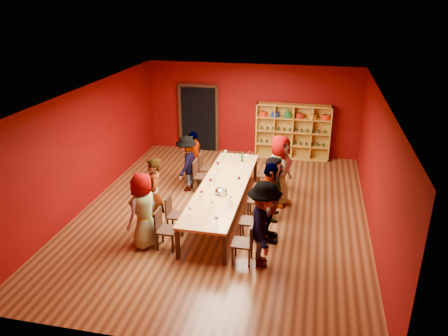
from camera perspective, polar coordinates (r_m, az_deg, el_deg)
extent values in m
cube|color=#562D16|center=(11.00, -0.10, -5.85)|extent=(7.10, 9.10, 0.02)
cube|color=#600504|center=(14.62, 3.65, 7.63)|extent=(7.10, 0.02, 3.00)
cube|color=#600504|center=(6.51, -8.71, -12.28)|extent=(7.10, 0.02, 3.00)
cube|color=#600504|center=(11.59, -17.34, 2.74)|extent=(0.02, 9.10, 3.00)
cube|color=#600504|center=(10.28, 19.39, 0.00)|extent=(0.02, 9.10, 3.00)
cube|color=silver|center=(9.95, -0.12, 9.70)|extent=(7.10, 9.10, 0.02)
cube|color=tan|center=(10.68, -0.11, -2.39)|extent=(1.10, 4.50, 0.06)
cube|color=black|center=(9.12, -6.08, -9.81)|extent=(0.08, 0.08, 0.69)
cube|color=black|center=(12.87, -0.20, 0.21)|extent=(0.08, 0.08, 0.69)
cube|color=black|center=(8.90, 0.04, -10.56)|extent=(0.08, 0.08, 0.69)
cube|color=black|center=(12.71, 4.12, -0.14)|extent=(0.08, 0.08, 0.69)
cube|color=black|center=(15.01, -3.27, 6.45)|extent=(1.20, 0.14, 2.20)
cube|color=black|center=(14.68, -3.44, 10.70)|extent=(1.32, 0.06, 0.10)
cube|color=black|center=(15.13, -5.73, 6.50)|extent=(0.10, 0.06, 2.20)
cube|color=black|center=(14.80, -0.90, 6.24)|extent=(0.10, 0.06, 2.20)
cube|color=#BC862A|center=(14.53, 4.32, 5.06)|extent=(0.04, 0.40, 1.80)
cube|color=#BC862A|center=(14.43, 13.67, 4.36)|extent=(0.04, 0.40, 1.80)
cube|color=#BC862A|center=(14.20, 9.19, 8.12)|extent=(2.40, 0.40, 0.04)
cube|color=#BC862A|center=(14.71, 8.78, 1.46)|extent=(2.40, 0.40, 0.04)
cube|color=#BC862A|center=(14.61, 9.03, 4.95)|extent=(2.40, 0.02, 1.80)
cube|color=#BC862A|center=(14.57, 8.87, 3.04)|extent=(2.36, 0.38, 0.03)
cube|color=#BC862A|center=(14.43, 8.98, 4.73)|extent=(2.36, 0.38, 0.03)
cube|color=#BC862A|center=(14.30, 9.09, 6.45)|extent=(2.36, 0.38, 0.03)
cube|color=#BC862A|center=(14.47, 6.60, 4.90)|extent=(0.03, 0.38, 1.76)
cube|color=#BC862A|center=(14.43, 8.98, 4.73)|extent=(0.03, 0.38, 1.76)
cube|color=#BC862A|center=(14.42, 11.36, 4.55)|extent=(0.03, 0.38, 1.76)
cylinder|color=red|center=(14.36, 5.10, 7.07)|extent=(0.26, 0.26, 0.15)
sphere|color=black|center=(14.34, 5.11, 7.44)|extent=(0.05, 0.05, 0.05)
cylinder|color=navy|center=(14.32, 6.70, 6.97)|extent=(0.26, 0.26, 0.15)
sphere|color=black|center=(14.30, 6.71, 7.33)|extent=(0.05, 0.05, 0.05)
cylinder|color=#1A692E|center=(14.30, 8.29, 6.72)|extent=(0.26, 0.26, 0.08)
cone|color=#1A692E|center=(14.26, 8.33, 7.30)|extent=(0.24, 0.24, 0.22)
cylinder|color=#A02012|center=(14.27, 9.91, 6.74)|extent=(0.26, 0.26, 0.15)
sphere|color=black|center=(14.25, 9.94, 7.10)|extent=(0.05, 0.05, 0.05)
cylinder|color=gold|center=(14.27, 11.52, 6.61)|extent=(0.26, 0.26, 0.15)
sphere|color=black|center=(14.24, 11.55, 6.98)|extent=(0.05, 0.05, 0.05)
cylinder|color=red|center=(14.27, 13.14, 6.48)|extent=(0.26, 0.26, 0.15)
sphere|color=black|center=(14.25, 13.17, 6.85)|extent=(0.05, 0.05, 0.05)
cylinder|color=black|center=(14.63, 4.90, 3.58)|extent=(0.07, 0.07, 0.10)
cylinder|color=black|center=(14.61, 5.62, 3.53)|extent=(0.07, 0.07, 0.10)
cylinder|color=black|center=(14.59, 6.34, 3.47)|extent=(0.07, 0.07, 0.10)
cylinder|color=black|center=(14.58, 7.07, 3.42)|extent=(0.07, 0.07, 0.10)
cylinder|color=black|center=(14.56, 7.79, 3.37)|extent=(0.07, 0.07, 0.10)
cylinder|color=black|center=(14.55, 8.52, 3.31)|extent=(0.07, 0.07, 0.10)
cylinder|color=black|center=(14.55, 9.24, 3.26)|extent=(0.07, 0.07, 0.10)
cylinder|color=black|center=(14.54, 9.97, 3.20)|extent=(0.07, 0.07, 0.10)
cylinder|color=black|center=(14.54, 10.70, 3.14)|extent=(0.07, 0.07, 0.10)
cylinder|color=black|center=(14.53, 11.43, 3.09)|extent=(0.07, 0.07, 0.10)
cylinder|color=black|center=(14.54, 12.15, 3.03)|extent=(0.07, 0.07, 0.10)
cylinder|color=black|center=(14.54, 12.88, 2.97)|extent=(0.07, 0.07, 0.10)
cylinder|color=black|center=(14.49, 4.96, 5.27)|extent=(0.07, 0.07, 0.10)
cylinder|color=black|center=(14.47, 5.69, 5.22)|extent=(0.07, 0.07, 0.10)
cylinder|color=black|center=(14.46, 6.42, 5.16)|extent=(0.07, 0.07, 0.10)
cylinder|color=black|center=(14.44, 7.15, 5.11)|extent=(0.07, 0.07, 0.10)
cylinder|color=black|center=(14.43, 7.88, 5.06)|extent=(0.07, 0.07, 0.10)
cylinder|color=black|center=(14.42, 8.62, 5.00)|extent=(0.07, 0.07, 0.10)
cylinder|color=black|center=(14.41, 9.35, 4.95)|extent=(0.07, 0.07, 0.10)
cylinder|color=black|center=(14.40, 10.09, 4.89)|extent=(0.07, 0.07, 0.10)
cylinder|color=black|center=(14.40, 10.82, 4.84)|extent=(0.07, 0.07, 0.10)
cylinder|color=black|center=(14.40, 11.56, 4.78)|extent=(0.07, 0.07, 0.10)
cylinder|color=black|center=(14.40, 12.30, 4.72)|extent=(0.07, 0.07, 0.10)
cylinder|color=black|center=(14.40, 13.03, 4.66)|extent=(0.07, 0.07, 0.10)
cube|color=black|center=(9.46, -7.44, -8.03)|extent=(0.42, 0.42, 0.04)
cube|color=black|center=(9.40, -8.61, -6.62)|extent=(0.04, 0.40, 0.44)
cube|color=black|center=(9.49, -8.69, -9.57)|extent=(0.04, 0.04, 0.41)
cube|color=black|center=(9.39, -6.72, -9.84)|extent=(0.04, 0.04, 0.41)
cube|color=black|center=(9.76, -8.00, -8.56)|extent=(0.04, 0.04, 0.41)
cube|color=black|center=(9.66, -6.08, -8.81)|extent=(0.04, 0.04, 0.41)
imported|color=#141738|center=(9.43, -10.51, -5.47)|extent=(0.69, 0.92, 1.68)
cube|color=black|center=(10.01, -6.18, -6.14)|extent=(0.42, 0.42, 0.04)
cube|color=black|center=(9.96, -7.28, -4.80)|extent=(0.04, 0.40, 0.44)
cube|color=black|center=(10.03, -7.36, -7.61)|extent=(0.04, 0.04, 0.41)
cube|color=black|center=(9.93, -5.49, -7.84)|extent=(0.04, 0.04, 0.41)
cube|color=black|center=(10.31, -6.74, -6.70)|extent=(0.04, 0.04, 0.41)
cube|color=black|center=(10.22, -4.92, -6.92)|extent=(0.04, 0.04, 0.41)
imported|color=tan|center=(9.97, -9.12, -3.53)|extent=(0.69, 0.78, 1.76)
cube|color=black|center=(11.97, -2.86, -1.12)|extent=(0.42, 0.42, 0.04)
cube|color=black|center=(11.93, -3.76, 0.01)|extent=(0.04, 0.40, 0.44)
cube|color=black|center=(11.96, -3.83, -2.36)|extent=(0.04, 0.04, 0.41)
cube|color=black|center=(11.87, -2.25, -2.50)|extent=(0.04, 0.04, 0.41)
cube|color=black|center=(12.25, -3.40, -1.71)|extent=(0.04, 0.04, 0.41)
cube|color=black|center=(12.17, -1.86, -1.85)|extent=(0.04, 0.04, 0.41)
imported|color=#4C4C51|center=(11.95, -4.86, 0.57)|extent=(0.45, 1.02, 1.55)
cube|color=black|center=(12.50, -2.17, -0.08)|extent=(0.42, 0.42, 0.04)
cube|color=black|center=(12.45, -3.04, 1.01)|extent=(0.04, 0.40, 0.44)
cube|color=black|center=(12.47, -3.10, -1.26)|extent=(0.04, 0.04, 0.41)
cube|color=black|center=(12.39, -1.59, -1.39)|extent=(0.04, 0.04, 0.41)
cube|color=black|center=(12.78, -2.71, -0.67)|extent=(0.04, 0.04, 0.41)
cube|color=black|center=(12.70, -1.23, -0.79)|extent=(0.04, 0.04, 0.41)
imported|color=#5875B5|center=(12.47, -3.93, 1.47)|extent=(0.53, 0.94, 1.52)
cube|color=black|center=(8.94, 2.43, -9.76)|extent=(0.42, 0.42, 0.04)
cube|color=black|center=(8.79, 3.69, -8.56)|extent=(0.04, 0.40, 0.44)
cube|color=black|center=(8.95, 1.12, -11.43)|extent=(0.04, 0.04, 0.41)
cube|color=black|center=(8.90, 3.32, -11.67)|extent=(0.04, 0.04, 0.41)
cube|color=black|center=(9.23, 1.53, -10.29)|extent=(0.04, 0.04, 0.41)
cube|color=black|center=(9.18, 3.65, -10.51)|extent=(0.04, 0.04, 0.41)
imported|color=silver|center=(8.65, 5.21, -7.37)|extent=(0.66, 1.23, 1.81)
cube|color=black|center=(9.73, 3.36, -6.94)|extent=(0.42, 0.42, 0.04)
cube|color=black|center=(9.59, 4.52, -5.80)|extent=(0.04, 0.40, 0.44)
cube|color=black|center=(9.72, 2.17, -8.48)|extent=(0.04, 0.04, 0.41)
cube|color=black|center=(9.68, 4.18, -8.68)|extent=(0.04, 0.04, 0.41)
cube|color=black|center=(10.01, 2.52, -7.51)|extent=(0.04, 0.04, 0.41)
cube|color=black|center=(9.97, 4.46, -7.70)|extent=(0.04, 0.04, 0.41)
imported|color=#608FC5|center=(9.46, 5.96, -4.60)|extent=(0.59, 1.12, 1.83)
cube|color=black|center=(10.67, 4.26, -4.20)|extent=(0.42, 0.42, 0.04)
cube|color=black|center=(10.55, 5.32, -3.12)|extent=(0.04, 0.40, 0.44)
cube|color=black|center=(10.64, 3.19, -5.60)|extent=(0.04, 0.04, 0.41)
cube|color=black|center=(10.60, 5.01, -5.76)|extent=(0.04, 0.04, 0.41)
cube|color=black|center=(10.94, 3.47, -4.79)|extent=(0.04, 0.04, 0.41)
cube|color=black|center=(10.90, 5.24, -4.94)|extent=(0.04, 0.04, 0.41)
imported|color=#141A39|center=(10.48, 6.43, -2.58)|extent=(0.51, 1.50, 1.59)
cube|color=black|center=(11.37, 4.82, -2.49)|extent=(0.42, 0.42, 0.04)
cube|color=black|center=(11.25, 5.81, -1.46)|extent=(0.04, 0.40, 0.44)
cube|color=black|center=(11.33, 3.81, -3.80)|extent=(0.04, 0.04, 0.41)
cube|color=black|center=(11.29, 5.52, -3.95)|extent=(0.04, 0.04, 0.41)
cube|color=black|center=(11.63, 4.06, -3.09)|extent=(0.04, 0.04, 0.41)
cube|color=black|center=(11.60, 5.73, -3.23)|extent=(0.04, 0.04, 0.41)
imported|color=#6090C6|center=(11.13, 7.21, -0.34)|extent=(0.81, 1.03, 1.86)
cube|color=black|center=(12.14, 5.34, -0.86)|extent=(0.42, 0.42, 0.04)
cube|color=black|center=(12.03, 6.28, 0.12)|extent=(0.04, 0.40, 0.44)
cube|color=black|center=(12.09, 4.41, -2.09)|extent=(0.04, 0.04, 0.41)
cube|color=black|center=(12.05, 6.01, -2.22)|extent=(0.04, 0.04, 0.41)
cube|color=black|center=(12.40, 4.63, -1.46)|extent=(0.04, 0.04, 0.41)
cube|color=black|center=(12.36, 6.19, -1.58)|extent=(0.04, 0.04, 0.41)
imported|color=#525358|center=(11.96, 7.26, 0.68)|extent=(0.47, 0.62, 1.63)
cylinder|color=white|center=(12.38, 3.33, 1.30)|extent=(0.07, 0.07, 0.01)
cylinder|color=white|center=(12.36, 3.33, 1.58)|extent=(0.01, 0.01, 0.12)
ellipsoid|color=#43070C|center=(12.32, 3.34, 2.02)|extent=(0.09, 0.09, 0.10)
cylinder|color=white|center=(10.07, -2.93, -3.80)|extent=(0.06, 0.06, 0.01)
cylinder|color=white|center=(10.05, -2.94, -3.53)|extent=(0.01, 0.01, 0.10)
ellipsoid|color=#43070C|center=(10.01, -2.95, -3.12)|extent=(0.07, 0.07, 0.08)
cylinder|color=white|center=(10.73, 1.94, -2.08)|extent=(0.07, 0.07, 0.01)
cylinder|color=white|center=(10.71, 1.95, -1.78)|extent=(0.01, 0.01, 0.11)
ellipsoid|color=#43070C|center=(10.67, 1.96, -1.33)|extent=(0.08, 0.08, 0.09)
cylinder|color=white|center=(11.64, -0.82, -0.06)|extent=(0.07, 0.07, 0.01)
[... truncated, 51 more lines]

